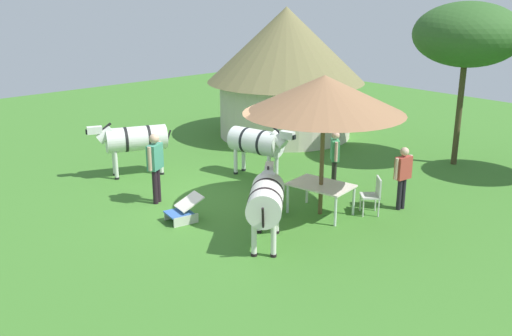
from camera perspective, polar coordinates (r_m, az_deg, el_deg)
The scene contains 14 objects.
ground_plane at distance 14.37m, azimuth -3.27°, elevation -3.52°, with size 36.00×36.00×0.00m, color #3E782A.
thatched_hut at distance 20.51m, azimuth 2.96°, elevation 9.90°, with size 5.53×5.53×4.50m.
shade_umbrella at distance 13.02m, azimuth 6.77°, elevation 7.23°, with size 3.67×3.67×3.29m.
patio_dining_table at distance 13.58m, azimuth 6.44°, elevation -1.91°, with size 1.57×1.19×0.74m.
patio_chair_west_end at distance 13.71m, azimuth 1.21°, elevation -2.24°, with size 0.60×0.61×0.90m.
patio_chair_near_lawn at distance 13.82m, azimuth 11.56°, elevation -2.44°, with size 0.61×0.61×0.90m.
guest_beside_umbrella at distance 15.31m, azimuth 7.80°, elevation 1.36°, with size 0.44×0.43×1.56m.
guest_behind_table at distance 14.14m, azimuth 14.32°, elevation -0.42°, with size 0.24×0.56×1.55m.
standing_watcher at distance 14.29m, azimuth -9.93°, elevation 0.61°, with size 0.43×0.56×1.76m.
striped_lounge_chair at distance 13.34m, azimuth -7.22°, elevation -4.19°, with size 0.67×0.90×0.58m.
zebra_nearest_camera at distance 16.54m, azimuth -11.92°, elevation 2.79°, with size 1.25×2.22×1.59m.
zebra_by_umbrella at distance 16.09m, azimuth 0.14°, elevation 2.55°, with size 2.17×1.00×1.53m.
zebra_toward_hut at distance 11.85m, azimuth 1.01°, elevation -3.08°, with size 1.69×1.77×1.52m.
acacia_tree_right_background at distance 17.83m, azimuth 20.17°, elevation 12.25°, with size 3.07×3.07×4.77m.
Camera 1 is at (10.49, -8.36, 5.17)m, focal length 40.46 mm.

